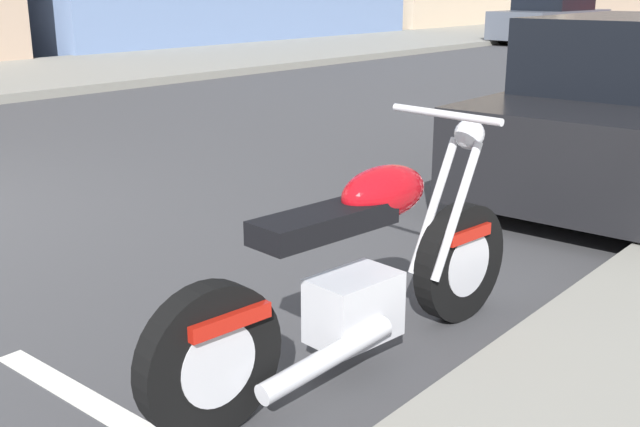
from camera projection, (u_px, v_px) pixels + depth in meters
name	position (u px, v px, depth m)	size (l,w,h in m)	color
sidewalk_far_curb	(264.00, 54.00, 18.56)	(120.00, 5.00, 0.14)	gray
parked_motorcycle	(359.00, 279.00, 3.40)	(2.17, 0.62, 1.10)	black
car_opposite_curb	(551.00, 20.00, 22.75)	(4.46, 1.99, 1.43)	#4C515B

